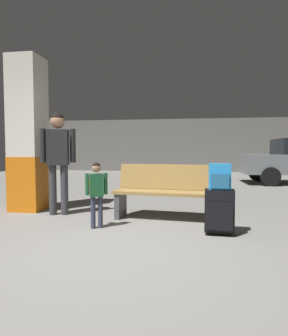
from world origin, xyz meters
TOP-DOWN VIEW (x-y plane):
  - ground_plane at (0.00, 4.00)m, footprint 18.00×18.00m
  - garage_back_wall at (0.00, 12.86)m, footprint 18.00×0.12m
  - structural_pillar at (-2.03, 2.00)m, footprint 0.57×0.57m
  - bench at (0.53, 1.64)m, footprint 1.65×0.69m
  - suitcase at (1.34, 0.83)m, footprint 0.39×0.25m
  - backpack_bright at (1.34, 0.83)m, footprint 0.29×0.20m
  - child at (-0.37, 0.92)m, footprint 0.29×0.19m
  - adult at (-1.31, 1.69)m, footprint 0.59×0.29m

SIDE VIEW (x-z plane):
  - ground_plane at x=0.00m, z-range -0.10..0.00m
  - suitcase at x=1.34m, z-range 0.02..0.62m
  - bench at x=0.53m, z-range 0.00..0.88m
  - child at x=-0.37m, z-range 0.11..1.06m
  - backpack_bright at x=1.34m, z-range 0.60..0.94m
  - adult at x=-1.31m, z-range 0.21..1.97m
  - garage_back_wall at x=0.00m, z-range 0.00..2.80m
  - structural_pillar at x=-2.03m, z-range -0.01..2.82m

